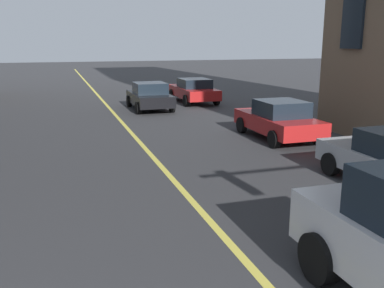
% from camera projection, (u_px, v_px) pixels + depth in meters
% --- Properties ---
extents(lane_centre_line, '(80.00, 0.16, 0.01)m').
position_uv_depth(lane_centre_line, '(131.00, 133.00, 16.57)').
color(lane_centre_line, '#D8C64C').
rests_on(lane_centre_line, ground_plane).
extents(car_red_parked_a, '(4.40, 1.95, 1.37)m').
position_uv_depth(car_red_parked_a, '(194.00, 90.00, 24.59)').
color(car_red_parked_a, '#B21E1E').
rests_on(car_red_parked_a, ground_plane).
extents(car_red_parked_b, '(3.90, 1.89, 1.40)m').
position_uv_depth(car_red_parked_b, '(279.00, 120.00, 15.45)').
color(car_red_parked_b, '#B21E1E').
rests_on(car_red_parked_b, ground_plane).
extents(car_black_near, '(3.90, 1.89, 1.40)m').
position_uv_depth(car_black_near, '(150.00, 96.00, 21.99)').
color(car_black_near, black).
rests_on(car_black_near, ground_plane).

